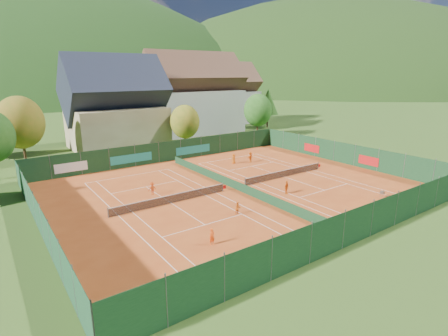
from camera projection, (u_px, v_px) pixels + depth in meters
ground at (234, 189)px, 40.00m from camera, size 600.00×600.00×0.00m
clay_pad at (234, 189)px, 39.99m from camera, size 40.00×32.00×0.01m
court_markings_left at (171, 203)px, 35.54m from camera, size 11.03×23.83×0.00m
court_markings_right at (284, 177)px, 44.45m from camera, size 11.03×23.83×0.00m
tennis_net_left at (172, 198)px, 35.49m from camera, size 13.30×0.10×1.02m
tennis_net_right at (285, 173)px, 44.41m from camera, size 13.30×0.10×1.02m
court_divider at (234, 184)px, 39.86m from camera, size 0.03×28.80×1.00m
fence_north at (167, 152)px, 51.93m from camera, size 40.00×0.10×3.00m
fence_south at (358, 225)px, 27.01m from camera, size 40.00×0.04×3.00m
fence_west at (38, 217)px, 28.45m from camera, size 0.04×32.00×3.00m
fence_east at (344, 153)px, 50.79m from camera, size 0.09×32.00×3.00m
chalet at (116, 110)px, 60.16m from camera, size 16.20×12.00×16.00m
hotel_block_a at (193, 98)px, 75.26m from camera, size 21.60×11.00×17.25m
hotel_block_b at (225, 97)px, 89.56m from camera, size 17.28×10.00×15.50m
tree_west_mid at (20, 123)px, 48.80m from camera, size 6.44×6.44×9.78m
tree_center at (185, 122)px, 59.39m from camera, size 5.01×5.01×7.60m
tree_east_front at (258, 110)px, 70.81m from camera, size 5.72×5.72×8.69m
tree_east_mid at (268, 102)px, 82.50m from camera, size 5.04×5.04×9.00m
tree_east_back at (221, 98)px, 84.15m from camera, size 7.15×7.15×10.86m
mountain_backdrop at (70, 148)px, 250.10m from camera, size 820.00×530.00×242.00m
ball_hopper at (382, 193)px, 37.03m from camera, size 0.34×0.34×0.80m
loose_ball_0 at (193, 214)px, 32.79m from camera, size 0.07×0.07×0.07m
loose_ball_1 at (369, 209)px, 33.91m from camera, size 0.07×0.07×0.07m
loose_ball_2 at (228, 171)px, 47.08m from camera, size 0.07×0.07×0.07m
loose_ball_3 at (163, 175)px, 44.95m from camera, size 0.07×0.07×0.07m
loose_ball_4 at (330, 186)px, 40.93m from camera, size 0.07×0.07×0.07m
player_left_near at (212, 237)px, 26.83m from camera, size 0.51×0.34×1.37m
player_left_mid at (238, 208)px, 32.57m from camera, size 0.69×0.58×1.27m
player_left_far at (152, 188)px, 37.81m from camera, size 0.94×0.55×1.45m
player_right_near at (286, 187)px, 38.09m from camera, size 0.95×0.66×1.50m
player_right_far_a at (234, 159)px, 50.69m from camera, size 0.79×0.57×1.49m
player_right_far_b at (250, 157)px, 51.46m from camera, size 1.50×1.00×1.55m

